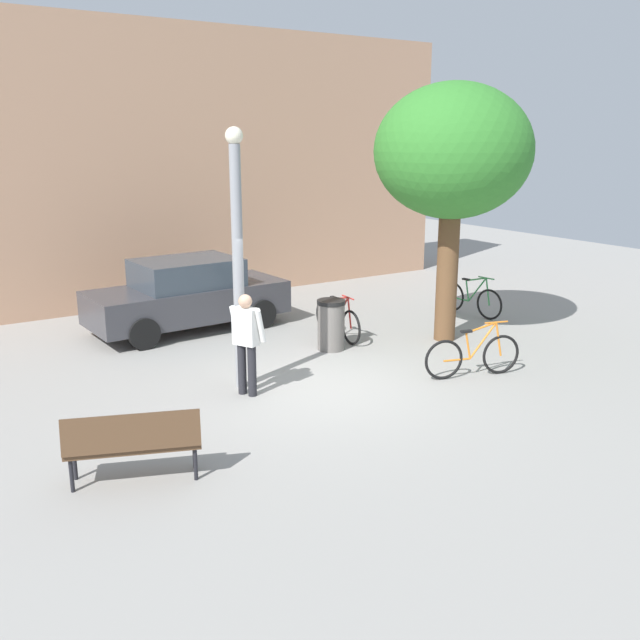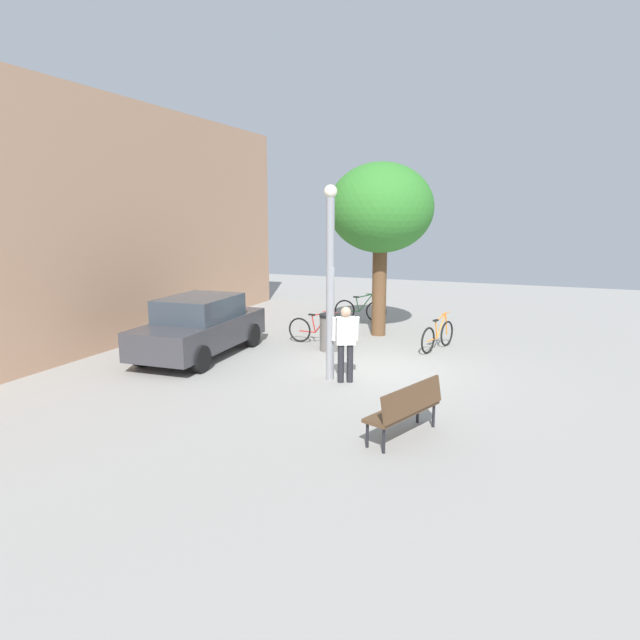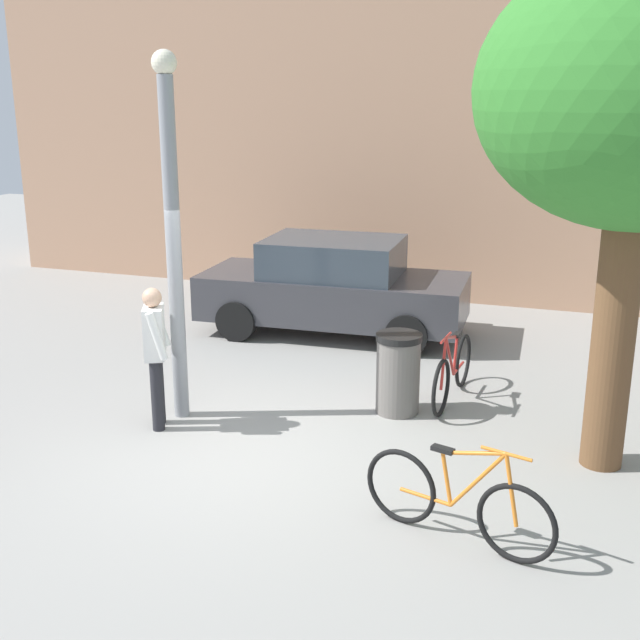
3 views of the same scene
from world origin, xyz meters
name	(u,v)px [view 2 (image 2 of 3)]	position (x,y,z in m)	size (l,w,h in m)	color
ground_plane	(379,369)	(0.00, 0.00, 0.00)	(36.00, 36.00, 0.00)	gray
building_facade	(98,224)	(0.00, 8.24, 3.35)	(16.98, 2.00, 6.71)	tan
lamppost	(330,277)	(-1.19, 0.78, 2.29)	(0.28, 0.28, 4.22)	gray
person_by_lamppost	(346,339)	(-1.27, 0.39, 0.97)	(0.47, 0.63, 1.67)	#232328
park_bench	(407,406)	(-3.80, -1.54, 0.55)	(1.66, 1.01, 0.92)	#513823
plaza_tree	(381,210)	(3.63, 1.04, 3.75)	(3.07, 3.07, 5.10)	brown
bicycle_red	(317,331)	(1.82, 2.32, 0.38)	(0.19, 1.81, 0.97)	black
bicycle_green	(361,310)	(5.53, 2.22, 0.38)	(0.24, 1.81, 0.97)	black
bicycle_orange	(438,336)	(2.44, -0.96, 0.38)	(1.75, 0.57, 0.97)	black
parked_car_charcoal	(200,326)	(-0.51, 4.62, 0.77)	(4.28, 1.98, 1.55)	#38383D
trash_bin	(330,332)	(1.26, 1.73, 0.50)	(0.56, 0.56, 1.00)	#66605B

